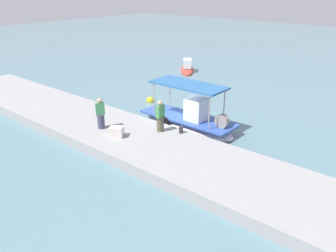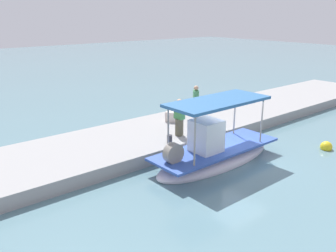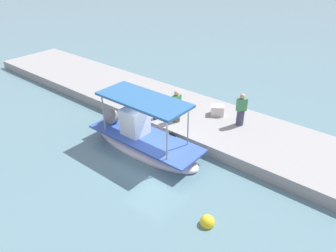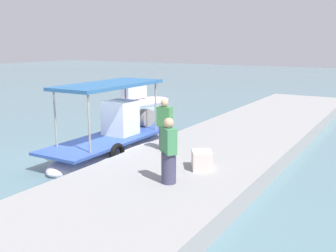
{
  "view_description": "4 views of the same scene",
  "coord_description": "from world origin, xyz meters",
  "views": [
    {
      "loc": [
        12.94,
        -16.08,
        8.24
      ],
      "look_at": [
        1.1,
        -2.18,
        0.78
      ],
      "focal_mm": 37.88,
      "sensor_mm": 36.0,
      "label": 1
    },
    {
      "loc": [
        11.49,
        9.46,
        6.14
      ],
      "look_at": [
        1.71,
        -2.5,
        1.22
      ],
      "focal_mm": 38.17,
      "sensor_mm": 36.0,
      "label": 2
    },
    {
      "loc": [
        -8.64,
        9.61,
        8.99
      ],
      "look_at": [
        0.62,
        -1.56,
        0.84
      ],
      "focal_mm": 35.07,
      "sensor_mm": 36.0,
      "label": 3
    },
    {
      "loc": [
        -10.4,
        -9.55,
        4.24
      ],
      "look_at": [
        1.64,
        -2.33,
        1.24
      ],
      "focal_mm": 42.09,
      "sensor_mm": 36.0,
      "label": 4
    }
  ],
  "objects": [
    {
      "name": "fisherman_near_bollard",
      "position": [
        -1.88,
        -4.46,
        1.37
      ],
      "size": [
        0.55,
        0.56,
        1.77
      ],
      "color": "#3F3D59",
      "rests_on": "dock_quay"
    },
    {
      "name": "moored_boat_mid",
      "position": [
        11.42,
        5.82,
        0.27
      ],
      "size": [
        5.58,
        2.56,
        1.62
      ],
      "color": "white",
      "rests_on": "ground_plane"
    },
    {
      "name": "fisherman_by_crate",
      "position": [
        0.92,
        -2.63,
        1.38
      ],
      "size": [
        0.41,
        0.51,
        1.77
      ],
      "color": "brown",
      "rests_on": "dock_quay"
    },
    {
      "name": "main_fishing_boat",
      "position": [
        1.05,
        -0.2,
        0.47
      ],
      "size": [
        6.31,
        2.16,
        3.1
      ],
      "color": "silver",
      "rests_on": "ground_plane"
    },
    {
      "name": "cargo_crate",
      "position": [
        -0.35,
        -4.69,
        0.84
      ],
      "size": [
        0.9,
        0.85,
        0.54
      ],
      "primitive_type": "cube",
      "rotation": [
        0.0,
        0.0,
        0.56
      ],
      "color": "beige",
      "rests_on": "dock_quay"
    },
    {
      "name": "dock_quay",
      "position": [
        0.0,
        -4.01,
        0.29
      ],
      "size": [
        36.0,
        4.75,
        0.57
      ],
      "primitive_type": "cube",
      "color": "gray",
      "rests_on": "ground_plane"
    },
    {
      "name": "mooring_bollard",
      "position": [
        1.96,
        -2.09,
        0.76
      ],
      "size": [
        0.24,
        0.24,
        0.38
      ],
      "primitive_type": "cylinder",
      "color": "#2D2D33",
      "rests_on": "dock_quay"
    },
    {
      "name": "ground_plane",
      "position": [
        0.0,
        0.0,
        0.0
      ],
      "size": [
        120.0,
        120.0,
        0.0
      ],
      "primitive_type": "plane",
      "color": "slate"
    }
  ]
}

